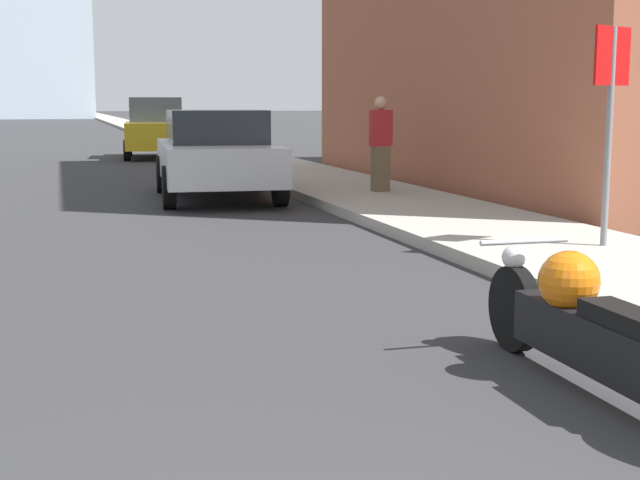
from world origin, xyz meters
The scene contains 6 objects.
sidewalk centered at (4.78, 40.00, 0.07)m, with size 2.41×240.00×0.15m.
motorcycle centered at (2.53, 3.16, 0.38)m, with size 0.62×2.49×0.79m.
parked_car_silver centered at (2.28, 14.18, 0.79)m, with size 2.21×4.50×1.54m.
parked_car_yellow centered at (2.52, 26.42, 0.88)m, with size 2.18×4.02×1.83m.
stop_sign centered at (5.20, 6.99, 1.71)m, with size 0.57×0.26×2.28m.
pedestrian centered at (4.96, 13.24, 0.97)m, with size 0.36×0.23×1.62m.
Camera 1 is at (-0.34, -1.16, 1.65)m, focal length 50.00 mm.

